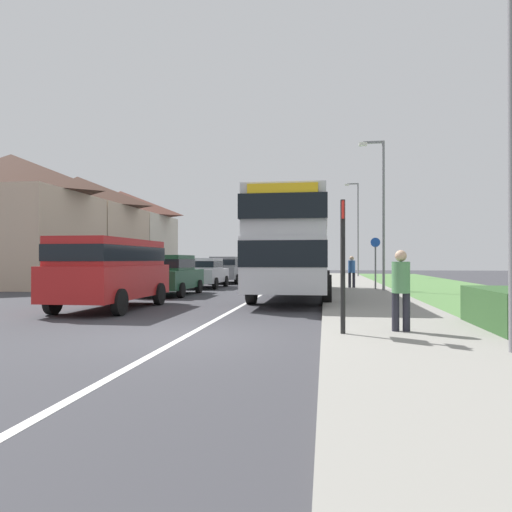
{
  "coord_description": "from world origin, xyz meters",
  "views": [
    {
      "loc": [
        2.67,
        -8.81,
        1.49
      ],
      "look_at": [
        0.59,
        5.46,
        1.6
      ],
      "focal_mm": 33.3,
      "sensor_mm": 36.0,
      "label": 1
    }
  ],
  "objects_px": {
    "parked_van_red": "(111,267)",
    "parked_car_grey": "(227,269)",
    "pedestrian_walking_away": "(352,270)",
    "bus_stop_sign": "(343,257)",
    "double_decker_bus": "(295,243)",
    "street_lamp_mid": "(381,205)",
    "street_lamp_near": "(505,38)",
    "street_lamp_far": "(357,224)",
    "parked_car_dark_green": "(170,273)",
    "parked_car_silver": "(204,271)",
    "pedestrian_at_stop": "(401,286)",
    "cycle_route_sign": "(375,261)"
  },
  "relations": [
    {
      "from": "pedestrian_walking_away",
      "to": "cycle_route_sign",
      "type": "bearing_deg",
      "value": -44.46
    },
    {
      "from": "parked_car_grey",
      "to": "street_lamp_mid",
      "type": "distance_m",
      "value": 12.05
    },
    {
      "from": "parked_van_red",
      "to": "parked_car_dark_green",
      "type": "bearing_deg",
      "value": 90.7
    },
    {
      "from": "pedestrian_walking_away",
      "to": "street_lamp_near",
      "type": "height_order",
      "value": "street_lamp_near"
    },
    {
      "from": "parked_car_dark_green",
      "to": "street_lamp_far",
      "type": "relative_size",
      "value": 0.54
    },
    {
      "from": "double_decker_bus",
      "to": "street_lamp_near",
      "type": "xyz_separation_m",
      "value": [
        3.84,
        -11.25,
        2.64
      ]
    },
    {
      "from": "parked_car_dark_green",
      "to": "street_lamp_mid",
      "type": "xyz_separation_m",
      "value": [
        8.91,
        2.79,
        3.04
      ]
    },
    {
      "from": "pedestrian_walking_away",
      "to": "street_lamp_far",
      "type": "relative_size",
      "value": 0.21
    },
    {
      "from": "street_lamp_mid",
      "to": "parked_car_grey",
      "type": "bearing_deg",
      "value": 138.28
    },
    {
      "from": "parked_van_red",
      "to": "parked_car_grey",
      "type": "height_order",
      "value": "parked_van_red"
    },
    {
      "from": "parked_car_dark_green",
      "to": "bus_stop_sign",
      "type": "relative_size",
      "value": 1.63
    },
    {
      "from": "street_lamp_far",
      "to": "cycle_route_sign",
      "type": "bearing_deg",
      "value": -90.99
    },
    {
      "from": "parked_van_red",
      "to": "street_lamp_mid",
      "type": "height_order",
      "value": "street_lamp_mid"
    },
    {
      "from": "pedestrian_at_stop",
      "to": "street_lamp_near",
      "type": "distance_m",
      "value": 4.42
    },
    {
      "from": "pedestrian_at_stop",
      "to": "parked_car_dark_green",
      "type": "bearing_deg",
      "value": 128.95
    },
    {
      "from": "parked_car_dark_green",
      "to": "parked_car_silver",
      "type": "relative_size",
      "value": 1.04
    },
    {
      "from": "bus_stop_sign",
      "to": "street_lamp_near",
      "type": "bearing_deg",
      "value": -31.76
    },
    {
      "from": "double_decker_bus",
      "to": "street_lamp_far",
      "type": "xyz_separation_m",
      "value": [
        3.82,
        21.66,
        2.36
      ]
    },
    {
      "from": "cycle_route_sign",
      "to": "street_lamp_near",
      "type": "bearing_deg",
      "value": -88.78
    },
    {
      "from": "pedestrian_at_stop",
      "to": "street_lamp_near",
      "type": "height_order",
      "value": "street_lamp_near"
    },
    {
      "from": "parked_car_silver",
      "to": "pedestrian_at_stop",
      "type": "xyz_separation_m",
      "value": [
        7.77,
        -15.0,
        0.1
      ]
    },
    {
      "from": "parked_van_red",
      "to": "street_lamp_far",
      "type": "distance_m",
      "value": 28.6
    },
    {
      "from": "double_decker_bus",
      "to": "pedestrian_at_stop",
      "type": "height_order",
      "value": "double_decker_bus"
    },
    {
      "from": "cycle_route_sign",
      "to": "bus_stop_sign",
      "type": "bearing_deg",
      "value": -98.27
    },
    {
      "from": "parked_van_red",
      "to": "pedestrian_walking_away",
      "type": "bearing_deg",
      "value": 53.37
    },
    {
      "from": "parked_car_dark_green",
      "to": "bus_stop_sign",
      "type": "height_order",
      "value": "bus_stop_sign"
    },
    {
      "from": "pedestrian_at_stop",
      "to": "street_lamp_mid",
      "type": "height_order",
      "value": "street_lamp_mid"
    },
    {
      "from": "parked_car_grey",
      "to": "pedestrian_at_stop",
      "type": "height_order",
      "value": "parked_car_grey"
    },
    {
      "from": "parked_van_red",
      "to": "parked_car_grey",
      "type": "xyz_separation_m",
      "value": [
        0.14,
        16.2,
        -0.33
      ]
    },
    {
      "from": "pedestrian_walking_away",
      "to": "bus_stop_sign",
      "type": "xyz_separation_m",
      "value": [
        -0.97,
        -14.8,
        0.56
      ]
    },
    {
      "from": "parked_car_dark_green",
      "to": "parked_van_red",
      "type": "bearing_deg",
      "value": -89.3
    },
    {
      "from": "cycle_route_sign",
      "to": "parked_car_dark_green",
      "type": "bearing_deg",
      "value": -157.48
    },
    {
      "from": "cycle_route_sign",
      "to": "parked_car_grey",
      "type": "bearing_deg",
      "value": 140.96
    },
    {
      "from": "parked_van_red",
      "to": "parked_car_grey",
      "type": "distance_m",
      "value": 16.2
    },
    {
      "from": "parked_van_red",
      "to": "parked_car_silver",
      "type": "height_order",
      "value": "parked_van_red"
    },
    {
      "from": "parked_van_red",
      "to": "pedestrian_walking_away",
      "type": "xyz_separation_m",
      "value": [
        7.65,
        10.29,
        -0.28
      ]
    },
    {
      "from": "parked_car_silver",
      "to": "pedestrian_walking_away",
      "type": "distance_m",
      "value": 7.66
    },
    {
      "from": "double_decker_bus",
      "to": "bus_stop_sign",
      "type": "height_order",
      "value": "double_decker_bus"
    },
    {
      "from": "parked_car_silver",
      "to": "cycle_route_sign",
      "type": "relative_size",
      "value": 1.61
    },
    {
      "from": "double_decker_bus",
      "to": "street_lamp_mid",
      "type": "distance_m",
      "value": 5.17
    },
    {
      "from": "parked_car_dark_green",
      "to": "street_lamp_mid",
      "type": "relative_size",
      "value": 0.62
    },
    {
      "from": "parked_car_grey",
      "to": "bus_stop_sign",
      "type": "distance_m",
      "value": 21.73
    },
    {
      "from": "parked_car_silver",
      "to": "pedestrian_walking_away",
      "type": "relative_size",
      "value": 2.42
    },
    {
      "from": "parked_car_grey",
      "to": "street_lamp_mid",
      "type": "height_order",
      "value": "street_lamp_mid"
    },
    {
      "from": "parked_car_dark_green",
      "to": "parked_car_grey",
      "type": "relative_size",
      "value": 0.93
    },
    {
      "from": "bus_stop_sign",
      "to": "street_lamp_mid",
      "type": "height_order",
      "value": "street_lamp_mid"
    },
    {
      "from": "double_decker_bus",
      "to": "cycle_route_sign",
      "type": "height_order",
      "value": "double_decker_bus"
    },
    {
      "from": "parked_van_red",
      "to": "cycle_route_sign",
      "type": "height_order",
      "value": "cycle_route_sign"
    },
    {
      "from": "parked_car_silver",
      "to": "street_lamp_far",
      "type": "distance_m",
      "value": 18.72
    },
    {
      "from": "double_decker_bus",
      "to": "pedestrian_walking_away",
      "type": "relative_size",
      "value": 6.63
    }
  ]
}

